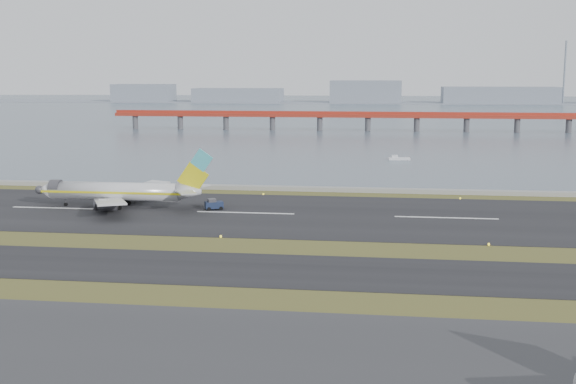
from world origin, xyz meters
name	(u,v)px	position (x,y,z in m)	size (l,w,h in m)	color
ground	(211,248)	(0.00, 0.00, 0.00)	(1000.00, 1000.00, 0.00)	#394518
taxiway_strip	(191,267)	(0.00, -12.00, 0.05)	(1000.00, 18.00, 0.10)	black
runway_strip	(245,213)	(0.00, 30.00, 0.05)	(1000.00, 45.00, 0.10)	black
seawall	(268,188)	(0.00, 60.00, 0.50)	(1000.00, 2.50, 1.00)	gray
bay_water	(348,110)	(0.00, 460.00, 0.00)	(1400.00, 800.00, 1.30)	#475665
red_pier	(368,116)	(20.00, 250.00, 7.28)	(260.00, 5.00, 10.20)	#A32B1C
far_shoreline	(369,97)	(13.62, 620.00, 6.07)	(1400.00, 80.00, 60.50)	gray
airliner	(122,192)	(-26.94, 32.55, 3.46)	(38.52, 32.89, 12.80)	silver
pushback_tug	(214,204)	(-7.22, 32.87, 1.13)	(4.16, 3.36, 2.34)	#16203C
workboat_near	(398,158)	(32.68, 127.30, 0.53)	(7.18, 3.07, 1.69)	silver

